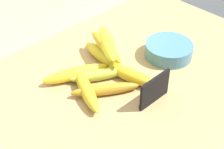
% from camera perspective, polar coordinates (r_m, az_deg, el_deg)
% --- Properties ---
extents(counter_top, '(1.10, 0.76, 0.03)m').
position_cam_1_polar(counter_top, '(1.02, 2.61, -2.80)').
color(counter_top, tan).
rests_on(counter_top, ground).
extents(chalkboard_sign, '(0.11, 0.02, 0.08)m').
position_cam_1_polar(chalkboard_sign, '(0.95, 6.91, -2.59)').
color(chalkboard_sign, black).
rests_on(chalkboard_sign, counter_top).
extents(fruit_bowl, '(0.15, 0.15, 0.04)m').
position_cam_1_polar(fruit_bowl, '(1.14, 9.23, 3.97)').
color(fruit_bowl, teal).
rests_on(fruit_bowl, counter_top).
extents(banana_0, '(0.06, 0.19, 0.04)m').
position_cam_1_polar(banana_0, '(1.10, -1.27, 2.98)').
color(banana_0, gold).
rests_on(banana_0, counter_top).
extents(banana_1, '(0.20, 0.11, 0.04)m').
position_cam_1_polar(banana_1, '(1.03, -5.91, 0.17)').
color(banana_1, yellow).
rests_on(banana_1, counter_top).
extents(banana_2, '(0.18, 0.13, 0.03)m').
position_cam_1_polar(banana_2, '(0.98, -1.13, -2.45)').
color(banana_2, '#AE801E').
rests_on(banana_2, counter_top).
extents(banana_3, '(0.07, 0.17, 0.04)m').
position_cam_1_polar(banana_3, '(1.02, 3.34, -0.25)').
color(banana_3, yellow).
rests_on(banana_3, counter_top).
extents(banana_4, '(0.11, 0.18, 0.04)m').
position_cam_1_polar(banana_4, '(0.97, -4.17, -2.59)').
color(banana_4, gold).
rests_on(banana_4, counter_top).
extents(banana_5, '(0.19, 0.12, 0.03)m').
position_cam_1_polar(banana_5, '(1.03, -1.60, 0.05)').
color(banana_5, '#A9B636').
rests_on(banana_5, counter_top).
extents(banana_6, '(0.14, 0.18, 0.04)m').
position_cam_1_polar(banana_6, '(1.08, -0.77, 5.11)').
color(banana_6, gold).
rests_on(banana_6, banana_0).
extents(banana_7, '(0.09, 0.19, 0.03)m').
position_cam_1_polar(banana_7, '(1.07, -1.04, 4.56)').
color(banana_7, gold).
rests_on(banana_7, banana_0).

